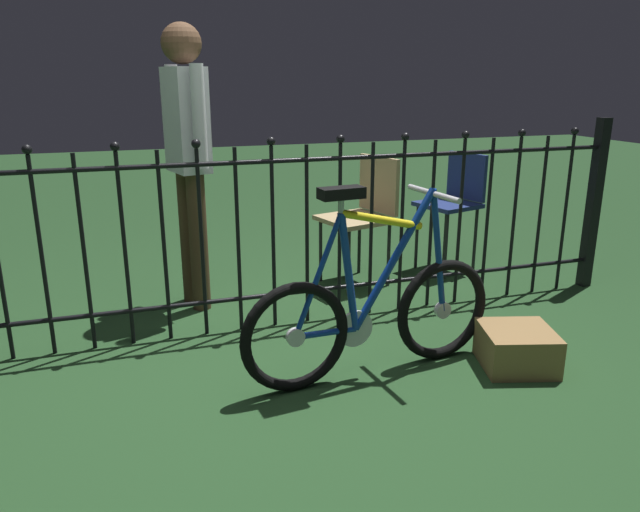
# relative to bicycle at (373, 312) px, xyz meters

# --- Properties ---
(ground_plane) EXTENTS (20.00, 20.00, 0.00)m
(ground_plane) POSITION_rel_bicycle_xyz_m (-0.39, 0.00, -0.32)
(ground_plane) COLOR #1F3F1F
(iron_fence) EXTENTS (4.64, 0.07, 1.14)m
(iron_fence) POSITION_rel_bicycle_xyz_m (-0.43, 0.72, 0.25)
(iron_fence) COLOR black
(iron_fence) RESTS_ON ground
(bicycle) EXTENTS (1.32, 0.40, 0.93)m
(bicycle) POSITION_rel_bicycle_xyz_m (0.00, 0.00, 0.00)
(bicycle) COLOR black
(bicycle) RESTS_ON ground
(chair_navy) EXTENTS (0.46, 0.46, 0.85)m
(chair_navy) POSITION_rel_bicycle_xyz_m (1.23, 1.36, 0.22)
(chair_navy) COLOR black
(chair_navy) RESTS_ON ground
(chair_tan) EXTENTS (0.51, 0.51, 0.87)m
(chair_tan) POSITION_rel_bicycle_xyz_m (0.49, 1.28, 0.21)
(chair_tan) COLOR black
(chair_tan) RESTS_ON ground
(person_visitor) EXTENTS (0.25, 0.46, 1.68)m
(person_visitor) POSITION_rel_bicycle_xyz_m (-0.69, 1.20, 0.69)
(person_visitor) COLOR #4C3823
(person_visitor) RESTS_ON ground
(display_crate) EXTENTS (0.42, 0.42, 0.20)m
(display_crate) POSITION_rel_bicycle_xyz_m (0.71, -0.16, -0.22)
(display_crate) COLOR olive
(display_crate) RESTS_ON ground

